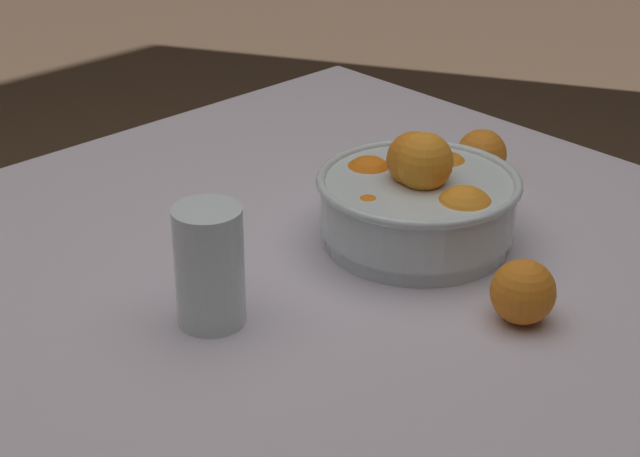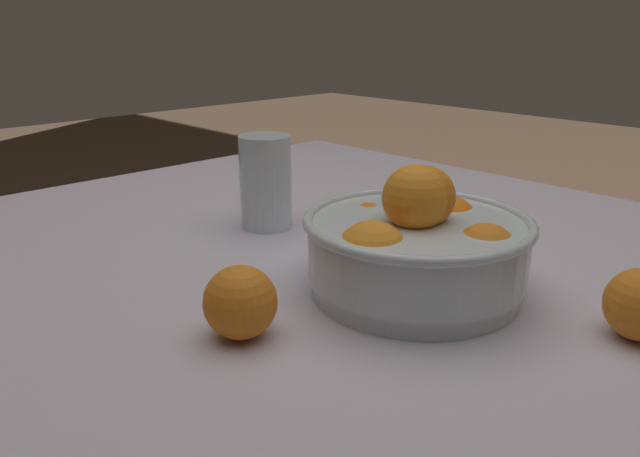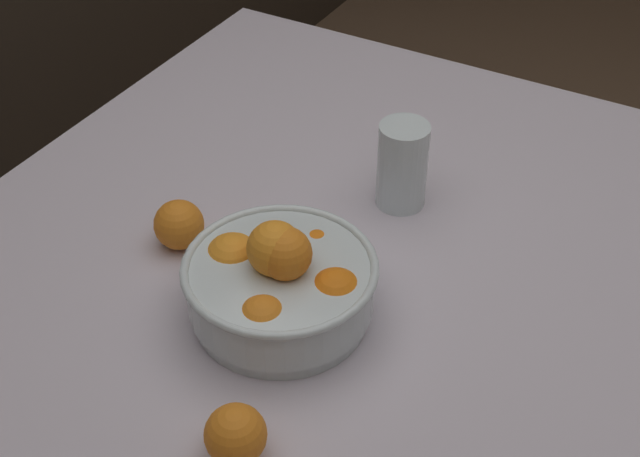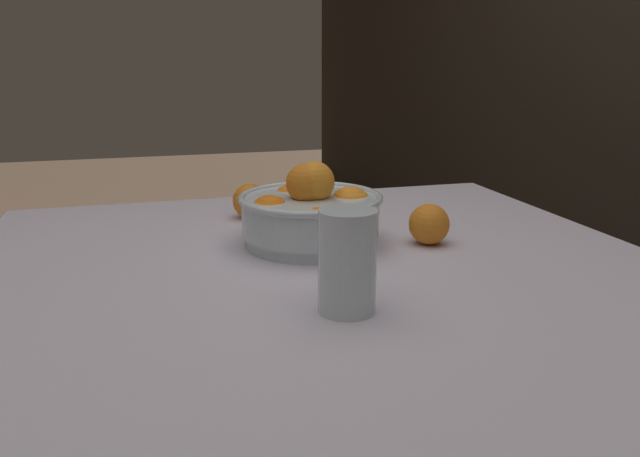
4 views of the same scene
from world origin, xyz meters
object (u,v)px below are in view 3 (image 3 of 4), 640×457
object	(u,v)px
juice_glass	(402,170)
orange_loose_near_bowl	(179,225)
orange_loose_front	(236,435)
fruit_bowl	(281,284)

from	to	relation	value
juice_glass	orange_loose_near_bowl	world-z (taller)	juice_glass
orange_loose_near_bowl	orange_loose_front	distance (m)	0.40
fruit_bowl	juice_glass	bearing A→B (deg)	-5.77
fruit_bowl	juice_glass	size ratio (longest dim) A/B	1.85
juice_glass	orange_loose_near_bowl	distance (m)	0.35
fruit_bowl	orange_loose_front	bearing A→B (deg)	-161.62
juice_glass	orange_loose_front	size ratio (longest dim) A/B	1.93
orange_loose_front	fruit_bowl	bearing A→B (deg)	18.38
orange_loose_front	orange_loose_near_bowl	bearing A→B (deg)	45.56
fruit_bowl	orange_loose_near_bowl	world-z (taller)	fruit_bowl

